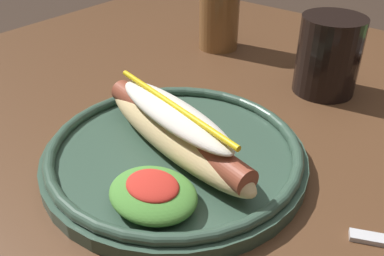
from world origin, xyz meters
TOP-DOWN VIEW (x-y plane):
  - dining_table at (0.00, 0.00)m, footprint 1.21×1.03m
  - hot_dog_plate at (-0.08, -0.06)m, footprint 0.28×0.28m
  - soda_cup at (-0.03, 0.20)m, footprint 0.09×0.09m

SIDE VIEW (x-z plane):
  - dining_table at x=0.00m, z-range 0.28..1.02m
  - hot_dog_plate at x=-0.08m, z-range 0.72..0.80m
  - soda_cup at x=-0.03m, z-range 0.74..0.85m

